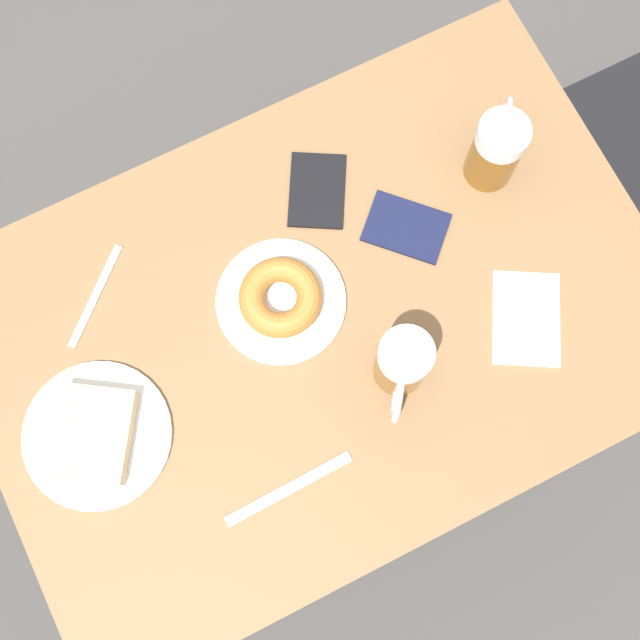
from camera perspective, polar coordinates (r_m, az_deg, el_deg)
name	(u,v)px	position (r m, az deg, el deg)	size (l,w,h in m)	color
ground_plane	(320,396)	(2.12, 0.00, -4.87)	(8.00, 8.00, 0.00)	#474442
table	(320,332)	(1.44, 0.00, -0.80)	(0.73, 1.07, 0.75)	olive
plate_with_cake	(96,435)	(1.37, -14.17, -7.12)	(0.22, 0.22, 0.04)	white
plate_with_donut	(281,299)	(1.37, -2.54, 1.35)	(0.20, 0.20, 0.05)	white
beer_mug_left	(496,149)	(1.42, 11.22, 10.70)	(0.11, 0.10, 0.15)	#8C5619
beer_mug_center	(402,364)	(1.29, 5.28, -2.85)	(0.12, 0.10, 0.15)	#8C5619
napkin_folded	(526,319)	(1.41, 13.06, 0.09)	(0.18, 0.16, 0.00)	white
fork	(96,296)	(1.43, -14.17, 1.52)	(0.13, 0.14, 0.00)	silver
knife	(289,489)	(1.34, -2.02, -10.75)	(0.02, 0.21, 0.00)	silver
passport_near_edge	(317,191)	(1.44, -0.20, 8.29)	(0.15, 0.14, 0.01)	black
passport_far_edge	(406,227)	(1.42, 5.53, 5.92)	(0.15, 0.15, 0.01)	#141938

